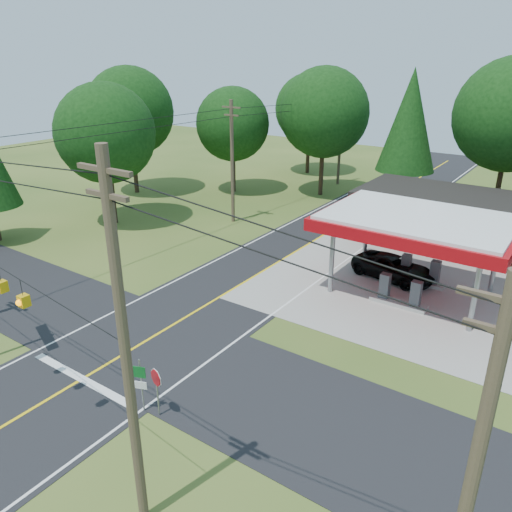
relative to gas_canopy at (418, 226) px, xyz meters
The scene contains 14 objects.
ground 16.38m from the gas_canopy, 124.70° to the right, with size 120.00×120.00×0.00m, color #3A541D.
main_highway 16.37m from the gas_canopy, 124.70° to the right, with size 8.00×120.00×0.02m, color black.
cross_road 16.37m from the gas_canopy, 124.70° to the right, with size 70.00×7.00×0.02m, color black.
lane_center_yellow 16.37m from the gas_canopy, 124.70° to the right, with size 0.15×110.00×0.00m, color yellow.
gas_canopy is the anchor object (origin of this frame).
convenience_store 10.31m from the gas_canopy, 84.28° to the left, with size 16.40×7.55×3.80m.
utility_pole_near_right 20.13m from the gas_canopy, 94.29° to the right, with size 1.80×0.30×11.50m.
utility_pole_far_left 17.74m from the gas_canopy, 163.61° to the left, with size 1.80×0.30×10.00m.
utility_pole_right_b 19.80m from the gas_canopy, 69.27° to the right, with size 1.80×0.30×10.00m.
utility_pole_north 26.92m from the gas_canopy, 125.17° to the left, with size 0.30×0.30×9.50m.
treeline_backdrop 14.09m from the gas_canopy, 126.61° to the left, with size 70.27×51.59×13.30m.
suv_car 4.16m from the gas_canopy, 136.74° to the left, with size 5.22×5.22×1.45m, color black.
octagonal_stop_sign 17.17m from the gas_canopy, 105.39° to the right, with size 0.75×0.26×2.19m.
route_sign_post 17.55m from the gas_canopy, 107.47° to the right, with size 0.48×0.21×2.44m.
Camera 1 is at (16.75, -14.26, 13.37)m, focal length 35.00 mm.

